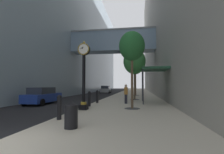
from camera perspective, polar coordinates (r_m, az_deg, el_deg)
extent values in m
plane|color=black|center=(31.52, 1.12, -6.00)|extent=(110.00, 110.00, 0.00)
cube|color=#BCB29E|center=(34.22, 7.67, -5.59)|extent=(7.01, 80.00, 0.14)
cube|color=#93A8B7|center=(39.43, -15.32, 15.20)|extent=(9.00, 80.00, 27.73)
cube|color=#758EA8|center=(29.00, 0.41, 11.59)|extent=(14.39, 3.20, 3.24)
cube|color=gray|center=(29.48, 0.41, 14.87)|extent=(14.39, 3.40, 0.24)
cube|color=gray|center=(38.11, 20.51, 21.15)|extent=(9.00, 80.00, 34.24)
cube|color=black|center=(11.96, -9.60, -9.98)|extent=(0.55, 0.55, 0.35)
cylinder|color=gold|center=(11.92, -9.59, -8.72)|extent=(0.39, 0.38, 0.18)
cylinder|color=black|center=(11.86, -9.53, -0.49)|extent=(0.22, 0.22, 3.24)
cylinder|color=black|center=(12.11, -9.46, 9.19)|extent=(0.84, 0.28, 0.84)
torus|color=gold|center=(11.97, -9.69, 9.34)|extent=(0.82, 0.05, 0.82)
cylinder|color=white|center=(11.97, -9.69, 9.34)|extent=(0.69, 0.01, 0.69)
cylinder|color=white|center=(12.25, -9.23, 9.06)|extent=(0.69, 0.01, 0.69)
sphere|color=gold|center=(12.22, -9.44, 11.45)|extent=(0.16, 0.16, 0.16)
cube|color=black|center=(11.99, -9.87, 9.68)|extent=(0.10, 0.01, 0.16)
cube|color=black|center=(12.01, -10.18, 9.67)|extent=(0.23, 0.01, 0.18)
cylinder|color=black|center=(8.85, -17.43, -10.30)|extent=(0.22, 0.22, 1.03)
sphere|color=black|center=(8.79, -17.38, -6.59)|extent=(0.24, 0.24, 0.24)
cylinder|color=black|center=(13.65, -7.66, -7.65)|extent=(0.22, 0.22, 1.03)
sphere|color=black|center=(13.61, -7.65, -5.24)|extent=(0.24, 0.24, 0.24)
cylinder|color=black|center=(16.13, -5.01, -6.89)|extent=(0.22, 0.22, 1.03)
sphere|color=black|center=(16.10, -5.01, -4.85)|extent=(0.24, 0.24, 0.24)
cylinder|color=#333335|center=(12.37, 6.86, -10.53)|extent=(1.10, 1.10, 0.02)
cylinder|color=brown|center=(12.25, 6.81, -1.66)|extent=(0.18, 0.18, 3.83)
ellipsoid|color=#23602D|center=(12.57, 6.75, 10.37)|extent=(1.88, 1.88, 2.16)
cylinder|color=#333335|center=(19.85, 7.68, -7.53)|extent=(1.10, 1.10, 0.02)
cylinder|color=brown|center=(19.78, 7.65, -2.55)|extent=(0.18, 0.18, 3.46)
ellipsoid|color=#387F3D|center=(19.96, 7.60, 5.23)|extent=(2.59, 2.59, 2.98)
cylinder|color=#333335|center=(27.36, 8.04, -6.17)|extent=(1.10, 1.10, 0.02)
cylinder|color=brown|center=(27.31, 8.02, -2.11)|extent=(0.18, 0.18, 3.89)
ellipsoid|color=#387F3D|center=(27.48, 7.98, 3.85)|extent=(2.42, 2.42, 2.79)
cylinder|color=black|center=(7.01, -13.66, -12.85)|extent=(0.52, 0.52, 0.92)
cone|color=black|center=(6.94, -13.62, -8.70)|extent=(0.53, 0.53, 0.16)
cylinder|color=#23232D|center=(15.50, 4.74, -7.43)|extent=(0.27, 0.27, 0.83)
cylinder|color=#B77A33|center=(15.46, 4.73, -4.67)|extent=(0.35, 0.35, 0.67)
sphere|color=beige|center=(15.45, 4.72, -2.96)|extent=(0.25, 0.25, 0.25)
cube|color=#235138|center=(16.71, 14.13, 2.56)|extent=(2.40, 3.60, 0.20)
cylinder|color=#333338|center=(14.98, 10.47, -3.02)|extent=(0.10, 0.10, 3.20)
cylinder|color=#333338|center=(18.18, 10.21, -2.94)|extent=(0.10, 0.10, 3.20)
cube|color=navy|center=(17.67, -22.31, -6.48)|extent=(1.72, 4.49, 0.77)
cube|color=#282D38|center=(17.45, -22.66, -4.30)|extent=(1.51, 2.51, 0.63)
cylinder|color=black|center=(19.43, -22.13, -6.96)|extent=(0.22, 0.64, 0.64)
cylinder|color=black|center=(18.61, -17.59, -7.23)|extent=(0.22, 0.64, 0.64)
cylinder|color=black|center=(16.91, -27.54, -7.53)|extent=(0.22, 0.64, 0.64)
cylinder|color=black|center=(15.96, -22.58, -7.94)|extent=(0.22, 0.64, 0.64)
cube|color=#B7BABF|center=(37.71, -2.15, -4.51)|extent=(2.03, 4.10, 0.79)
cube|color=#282D38|center=(37.49, -2.20, -3.45)|extent=(1.73, 2.32, 0.65)
cylinder|color=black|center=(39.22, -3.20, -4.87)|extent=(0.24, 0.65, 0.64)
cylinder|color=black|center=(38.94, -0.47, -4.89)|extent=(0.24, 0.65, 0.64)
cylinder|color=black|center=(36.53, -3.94, -5.03)|extent=(0.24, 0.65, 0.64)
cylinder|color=black|center=(36.23, -1.02, -5.05)|extent=(0.24, 0.65, 0.64)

